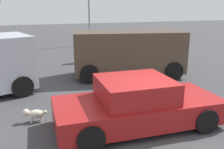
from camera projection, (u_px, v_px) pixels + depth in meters
ground_plane at (153, 127)px, 6.60m from camera, size 80.00×80.00×0.00m
sedan_foreground at (137, 105)px, 6.56m from camera, size 4.44×2.14×1.31m
dog at (34, 114)px, 6.87m from camera, size 0.66×0.30×0.39m
suv_dark at (128, 52)px, 11.17m from camera, size 5.11×2.98×2.04m
pedestrian at (86, 45)px, 14.09m from camera, size 0.46×0.44×1.62m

